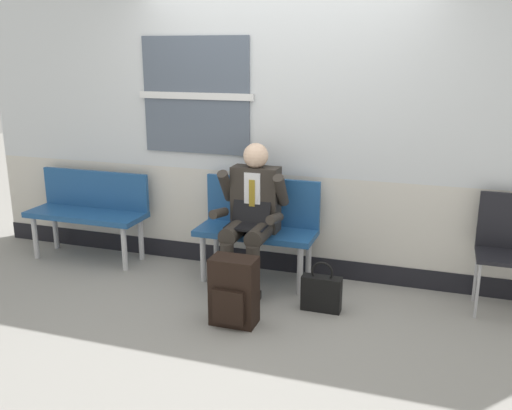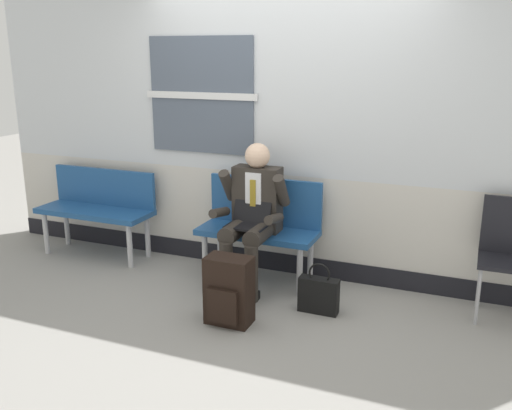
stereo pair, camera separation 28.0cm
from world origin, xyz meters
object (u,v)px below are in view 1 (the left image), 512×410
bench_empty (90,207)px  folding_chair (503,242)px  person_seated (251,214)px  handbag (321,293)px  bench_with_person (258,222)px  backpack (234,292)px

bench_empty → folding_chair: bearing=0.5°
bench_empty → folding_chair: 3.67m
person_seated → handbag: bearing=-21.3°
bench_with_person → person_seated: 0.24m
bench_with_person → bench_empty: size_ratio=0.90×
bench_with_person → handbag: size_ratio=2.56×
bench_empty → folding_chair: (3.67, 0.03, 0.04)m
person_seated → handbag: size_ratio=3.04×
bench_empty → person_seated: 1.73m
bench_empty → folding_chair: size_ratio=1.26×
bench_with_person → handbag: bench_with_person is taller
bench_with_person → bench_empty: bearing=-179.8°
person_seated → backpack: 0.79m
bench_with_person → bench_empty: (-1.71, -0.01, -0.02)m
bench_empty → backpack: 2.03m
person_seated → folding_chair: (1.96, 0.22, -0.10)m
bench_with_person → handbag: (0.66, -0.46, -0.37)m
bench_empty → backpack: (1.81, -0.87, -0.25)m
bench_empty → bench_with_person: bearing=0.2°
backpack → bench_empty: bearing=154.3°
bench_empty → handbag: bench_empty is taller
bench_with_person → bench_empty: 1.71m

